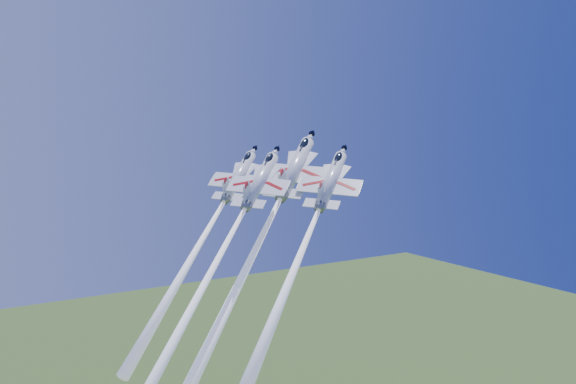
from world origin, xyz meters
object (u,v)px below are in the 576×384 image
jet_left (205,234)px  jet_right (304,246)px  jet_slot (204,285)px  jet_lead (249,262)px

jet_left → jet_right: size_ratio=0.92×
jet_right → jet_slot: bearing=-119.0°
jet_lead → jet_right: jet_lead is taller
jet_lead → jet_right: 7.57m
jet_left → jet_right: bearing=0.9°
jet_lead → jet_slot: size_ratio=1.11×
jet_lead → jet_slot: 11.49m
jet_left → jet_lead: bearing=-16.4°
jet_left → jet_slot: 15.68m
jet_left → jet_slot: (-6.55, -13.83, -3.40)m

